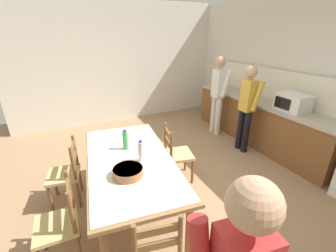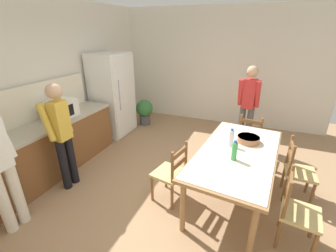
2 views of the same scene
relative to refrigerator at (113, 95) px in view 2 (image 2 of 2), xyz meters
name	(u,v)px [view 2 (image 2 of 2)]	position (x,y,z in m)	size (l,w,h in m)	color
ground_plane	(179,191)	(-1.55, -2.19, -0.94)	(8.32, 8.32, 0.00)	#9E7A56
wall_back	(35,85)	(-1.55, 0.47, 0.51)	(6.52, 0.12, 2.90)	silver
wall_right	(222,68)	(1.71, -2.19, 0.51)	(0.12, 5.20, 2.90)	silver
kitchen_counter	(32,158)	(-2.21, 0.04, -0.48)	(3.33, 0.66, 0.91)	brown
counter_splashback	(6,111)	(-2.20, 0.35, 0.27)	(3.29, 0.03, 0.60)	#EFE8CB
refrigerator	(113,95)	(0.00, 0.00, 0.00)	(0.88, 0.73, 1.88)	white
microwave	(60,109)	(-1.52, 0.02, 0.12)	(0.50, 0.39, 0.30)	white
dining_table	(237,156)	(-1.39, -2.96, -0.23)	(2.11, 1.22, 0.78)	olive
bottle_near_centre	(234,151)	(-1.64, -2.93, -0.03)	(0.07, 0.07, 0.27)	green
bottle_off_centre	(231,138)	(-1.28, -2.85, -0.03)	(0.07, 0.07, 0.27)	silver
serving_bowl	(248,139)	(-1.05, -3.08, -0.10)	(0.32, 0.32, 0.09)	#9E6642
chair_side_near_right	(297,171)	(-1.04, -3.80, -0.50)	(0.43, 0.41, 0.91)	brown
chair_side_near_left	(297,212)	(-1.93, -3.70, -0.50)	(0.48, 0.46, 0.91)	brown
chair_side_far_left	(171,173)	(-1.75, -2.13, -0.50)	(0.49, 0.48, 0.91)	brown
chair_head_end	(250,137)	(-0.10, -3.11, -0.50)	(0.47, 0.49, 0.91)	brown
person_at_counter	(61,132)	(-2.04, -0.50, -0.01)	(0.42, 0.29, 1.66)	black
person_by_table	(248,103)	(0.45, -2.97, 0.01)	(0.32, 0.45, 1.70)	#4C4C4C
potted_plant	(144,110)	(0.72, -0.43, -0.55)	(0.44, 0.44, 0.67)	#4C4C51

